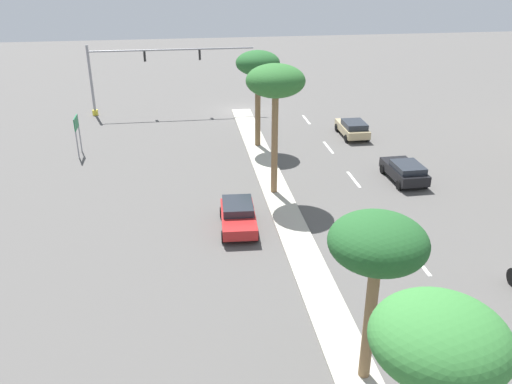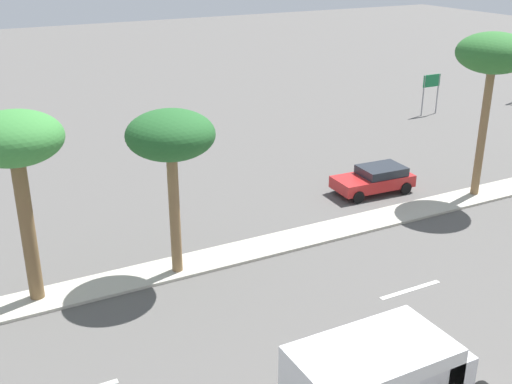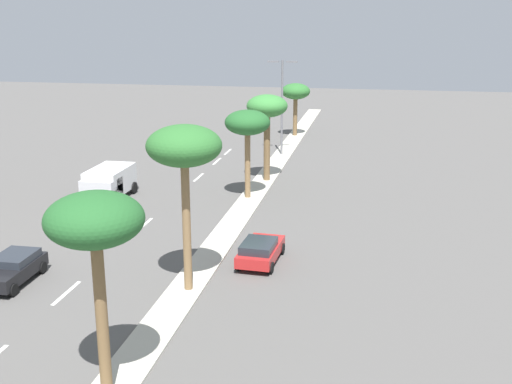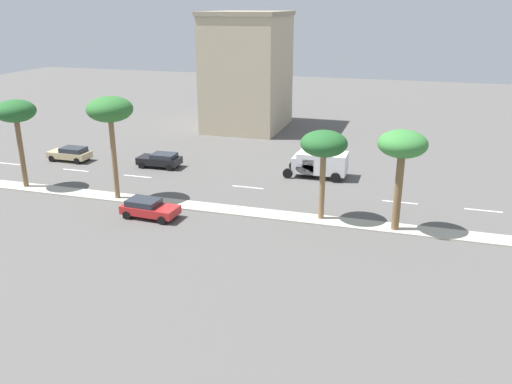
# 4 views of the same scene
# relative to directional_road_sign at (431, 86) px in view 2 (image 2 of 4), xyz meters

# --- Properties ---
(ground_plane) EXTENTS (160.00, 160.00, 0.00)m
(ground_plane) POSITION_rel_directional_road_sign_xyz_m (-13.73, 21.75, -2.22)
(ground_plane) COLOR #565451
(median_curb) EXTENTS (1.80, 83.18, 0.12)m
(median_curb) POSITION_rel_directional_road_sign_xyz_m (-13.73, 30.99, -2.16)
(median_curb) COLOR #B7B2A3
(median_curb) RESTS_ON ground
(lane_stripe_far) EXTENTS (0.20, 2.80, 0.01)m
(lane_stripe_far) POSITION_rel_directional_road_sign_xyz_m (-19.41, 18.38, -2.21)
(lane_stripe_far) COLOR silver
(lane_stripe_far) RESTS_ON ground
(directional_road_sign) EXTENTS (0.10, 1.57, 3.04)m
(directional_road_sign) POSITION_rel_directional_road_sign_xyz_m (0.00, 0.00, 0.00)
(directional_road_sign) COLOR gray
(directional_road_sign) RESTS_ON ground
(palm_tree_outboard) EXTENTS (3.58, 3.58, 8.22)m
(palm_tree_outboard) POSITION_rel_directional_road_sign_xyz_m (-13.56, 9.12, 4.98)
(palm_tree_outboard) COLOR olive
(palm_tree_outboard) RESTS_ON median_curb
(palm_tree_trailing) EXTENTS (3.33, 3.33, 6.55)m
(palm_tree_trailing) POSITION_rel_directional_road_sign_xyz_m (-14.01, 25.74, 3.41)
(palm_tree_trailing) COLOR olive
(palm_tree_trailing) RESTS_ON median_curb
(palm_tree_far) EXTENTS (3.32, 3.32, 7.04)m
(palm_tree_far) POSITION_rel_directional_road_sign_xyz_m (-13.50, 31.07, 3.80)
(palm_tree_far) COLOR brown
(palm_tree_far) RESTS_ON median_curb
(sedan_red_mid) EXTENTS (2.21, 4.28, 1.37)m
(sedan_red_mid) POSITION_rel_directional_road_sign_xyz_m (-10.73, 13.43, -1.48)
(sedan_red_mid) COLOR red
(sedan_red_mid) RESTS_ON ground
(box_truck) EXTENTS (2.77, 5.59, 2.30)m
(box_truck) POSITION_rel_directional_road_sign_xyz_m (-24.17, 23.57, -0.92)
(box_truck) COLOR silver
(box_truck) RESTS_ON ground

